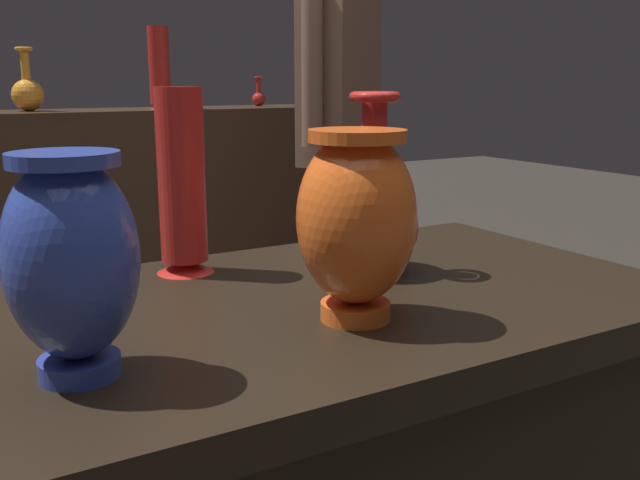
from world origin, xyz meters
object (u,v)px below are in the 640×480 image
(shelf_vase_right, at_px, (159,69))
(vase_left_accent, at_px, (71,258))
(shelf_vase_far_right, at_px, (259,97))
(vase_tall_behind, at_px, (182,185))
(visitor_near_right, at_px, (339,120))
(vase_right_accent, at_px, (373,218))
(vase_centerpiece, at_px, (356,219))
(shelf_vase_center, at_px, (28,92))

(shelf_vase_right, bearing_deg, vase_left_accent, -110.45)
(shelf_vase_far_right, bearing_deg, shelf_vase_right, -167.06)
(vase_left_accent, bearing_deg, shelf_vase_right, 69.55)
(vase_left_accent, xyz_separation_m, shelf_vase_right, (0.84, 2.25, 0.23))
(vase_tall_behind, relative_size, visitor_near_right, 0.18)
(vase_tall_behind, bearing_deg, vase_right_accent, -29.07)
(shelf_vase_far_right, bearing_deg, vase_tall_behind, -118.83)
(vase_left_accent, relative_size, shelf_vase_right, 0.71)
(vase_tall_behind, bearing_deg, shelf_vase_right, 72.69)
(shelf_vase_far_right, bearing_deg, vase_right_accent, -111.12)
(vase_centerpiece, distance_m, vase_tall_behind, 0.36)
(vase_left_accent, xyz_separation_m, shelf_vase_far_right, (1.36, 2.37, 0.10))
(vase_centerpiece, distance_m, vase_right_accent, 0.25)
(shelf_vase_right, distance_m, visitor_near_right, 0.93)
(vase_left_accent, relative_size, shelf_vase_center, 0.98)
(visitor_near_right, bearing_deg, vase_right_accent, 28.80)
(shelf_vase_far_right, bearing_deg, visitor_near_right, -98.41)
(shelf_vase_center, relative_size, shelf_vase_right, 0.73)
(vase_centerpiece, relative_size, visitor_near_right, 0.15)
(vase_centerpiece, distance_m, shelf_vase_center, 2.33)
(vase_right_accent, xyz_separation_m, shelf_vase_far_right, (0.84, 2.17, 0.14))
(shelf_vase_far_right, distance_m, shelf_vase_right, 0.55)
(vase_tall_behind, relative_size, shelf_vase_right, 0.89)
(visitor_near_right, bearing_deg, shelf_vase_far_right, -129.89)
(vase_left_accent, xyz_separation_m, shelf_vase_center, (0.32, 2.33, 0.13))
(vase_tall_behind, xyz_separation_m, vase_right_accent, (0.27, -0.15, -0.06))
(vase_centerpiece, bearing_deg, shelf_vase_center, 91.01)
(vase_left_accent, relative_size, vase_right_accent, 0.82)
(vase_centerpiece, relative_size, vase_left_accent, 1.04)
(vase_tall_behind, height_order, vase_left_accent, vase_tall_behind)
(vase_tall_behind, bearing_deg, visitor_near_right, 47.80)
(vase_centerpiece, bearing_deg, shelf_vase_far_right, 67.10)
(shelf_vase_far_right, bearing_deg, vase_left_accent, -119.84)
(vase_centerpiece, xyz_separation_m, visitor_near_right, (0.86, 1.42, 0.04))
(vase_right_accent, height_order, visitor_near_right, visitor_near_right)
(shelf_vase_far_right, xyz_separation_m, shelf_vase_center, (-1.04, -0.04, 0.03))
(vase_right_accent, bearing_deg, shelf_vase_right, 81.16)
(vase_tall_behind, distance_m, vase_left_accent, 0.43)
(vase_centerpiece, distance_m, visitor_near_right, 1.66)
(vase_tall_behind, distance_m, shelf_vase_far_right, 2.31)
(vase_centerpiece, bearing_deg, visitor_near_right, 58.76)
(vase_centerpiece, height_order, visitor_near_right, visitor_near_right)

